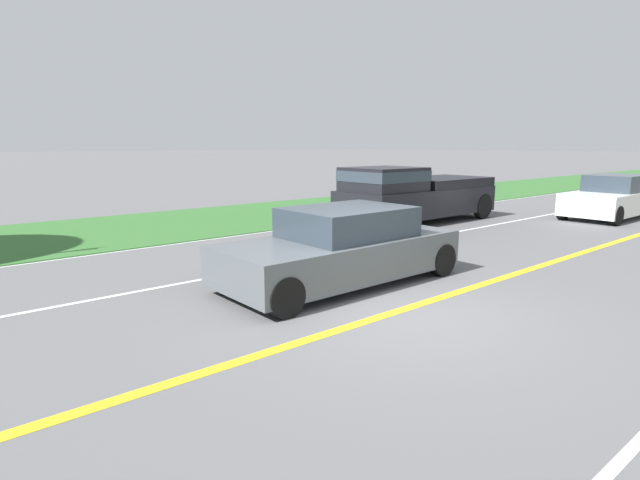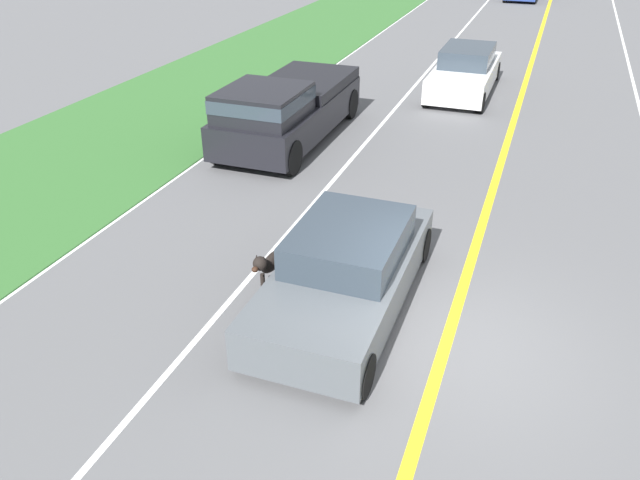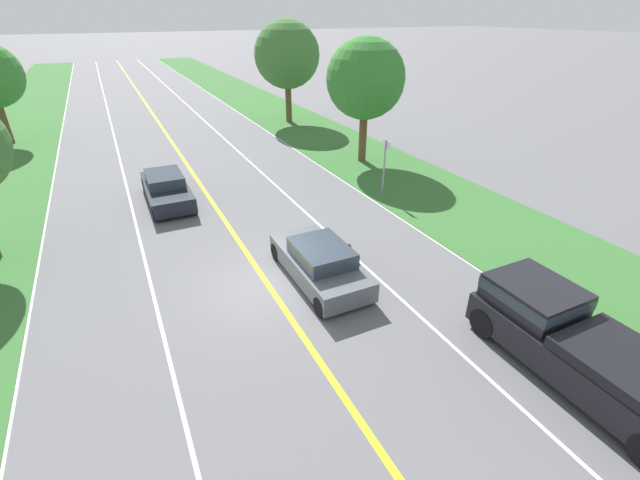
% 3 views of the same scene
% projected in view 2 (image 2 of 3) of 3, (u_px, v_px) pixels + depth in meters
% --- Properties ---
extents(ground_plane, '(400.00, 400.00, 0.00)m').
position_uv_depth(ground_plane, '(446.00, 342.00, 9.21)').
color(ground_plane, '#5B5B5E').
extents(centre_divider_line, '(0.18, 160.00, 0.01)m').
position_uv_depth(centre_divider_line, '(446.00, 342.00, 9.21)').
color(centre_divider_line, yellow).
rests_on(centre_divider_line, ground).
extents(lane_edge_line_right, '(0.14, 160.00, 0.01)m').
position_uv_depth(lane_edge_line_right, '(62.00, 257.00, 11.33)').
color(lane_edge_line_right, white).
rests_on(lane_edge_line_right, ground).
extents(lane_dash_same_dir, '(0.10, 160.00, 0.01)m').
position_uv_depth(lane_dash_same_dir, '(234.00, 295.00, 10.27)').
color(lane_dash_same_dir, white).
rests_on(lane_dash_same_dir, ground).
extents(ego_car, '(1.90, 4.44, 1.35)m').
position_uv_depth(ego_car, '(346.00, 270.00, 9.77)').
color(ego_car, '#51565B').
rests_on(ego_car, ground).
extents(dog, '(0.30, 1.21, 0.84)m').
position_uv_depth(dog, '(270.00, 263.00, 10.14)').
color(dog, black).
rests_on(dog, ground).
extents(pickup_truck, '(2.14, 5.58, 1.78)m').
position_uv_depth(pickup_truck, '(286.00, 108.00, 16.08)').
color(pickup_truck, black).
rests_on(pickup_truck, ground).
extents(car_trailing_near, '(1.83, 4.71, 1.43)m').
position_uv_depth(car_trailing_near, '(465.00, 72.00, 20.22)').
color(car_trailing_near, white).
rests_on(car_trailing_near, ground).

